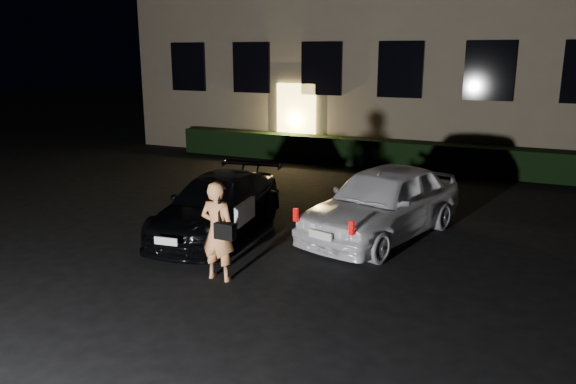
% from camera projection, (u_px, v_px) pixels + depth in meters
% --- Properties ---
extents(ground, '(80.00, 80.00, 0.00)m').
position_uv_depth(ground, '(213.00, 297.00, 8.32)').
color(ground, black).
rests_on(ground, ground).
extents(hedge, '(15.00, 0.70, 0.85)m').
position_uv_depth(hedge, '(393.00, 154.00, 17.47)').
color(hedge, black).
rests_on(hedge, ground).
extents(sedan, '(2.11, 4.17, 1.15)m').
position_uv_depth(sedan, '(218.00, 205.00, 11.12)').
color(sedan, black).
rests_on(sedan, ground).
extents(hatch, '(2.69, 4.40, 1.40)m').
position_uv_depth(hatch, '(383.00, 202.00, 10.91)').
color(hatch, white).
rests_on(hatch, ground).
extents(man, '(0.66, 0.39, 1.61)m').
position_uv_depth(man, '(218.00, 231.00, 8.79)').
color(man, '#EC9556').
rests_on(man, ground).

